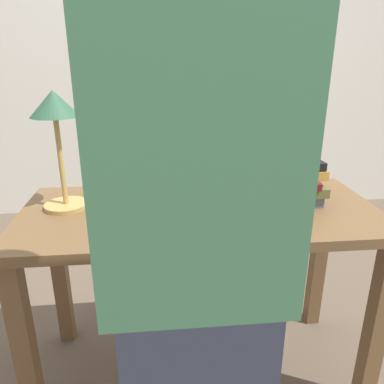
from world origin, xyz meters
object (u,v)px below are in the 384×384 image
object	(u,v)px
reading_lamp	(56,121)
person_reader	(196,280)
book_stack_tall	(287,177)
open_book	(187,215)
book_standing_upright	(231,172)
coffee_mug	(125,218)

from	to	relation	value
reading_lamp	person_reader	xyz separation A→B (m)	(0.40, -0.67, -0.21)
person_reader	book_stack_tall	bearing A→B (deg)	-121.88
open_book	book_standing_upright	size ratio (longest dim) A/B	2.64
open_book	reading_lamp	world-z (taller)	reading_lamp
open_book	book_standing_upright	distance (m)	0.30
book_stack_tall	person_reader	distance (m)	0.82
coffee_mug	reading_lamp	bearing A→B (deg)	135.83
book_stack_tall	open_book	bearing A→B (deg)	-154.85
reading_lamp	open_book	bearing A→B (deg)	-20.73
book_stack_tall	person_reader	size ratio (longest dim) A/B	0.19
book_standing_upright	reading_lamp	size ratio (longest dim) A/B	0.49
open_book	reading_lamp	xyz separation A→B (m)	(-0.43, 0.16, 0.29)
open_book	coffee_mug	bearing A→B (deg)	-167.88
reading_lamp	person_reader	bearing A→B (deg)	-59.02
reading_lamp	coffee_mug	size ratio (longest dim) A/B	4.70
open_book	book_standing_upright	world-z (taller)	book_standing_upright
coffee_mug	book_standing_upright	bearing A→B (deg)	34.88
open_book	person_reader	xyz separation A→B (m)	(-0.03, -0.50, 0.08)
coffee_mug	person_reader	bearing A→B (deg)	-68.72
book_stack_tall	reading_lamp	size ratio (longest dim) A/B	0.76
person_reader	book_standing_upright	bearing A→B (deg)	-106.64
book_stack_tall	reading_lamp	world-z (taller)	reading_lamp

